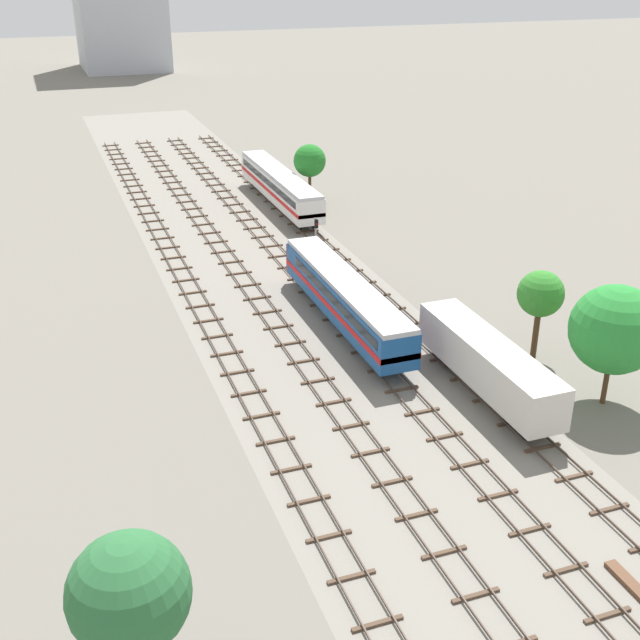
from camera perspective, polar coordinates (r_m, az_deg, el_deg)
ground_plane at (r=67.83m, az=-2.68°, el=1.96°), size 480.00×480.00×0.00m
ballast_bed at (r=67.83m, az=-2.68°, el=1.96°), size 18.48×176.00×0.01m
track_far_left at (r=67.10m, az=-8.85°, el=1.53°), size 2.40×126.00×0.29m
track_left at (r=68.06m, az=-4.87°, el=2.09°), size 2.40×126.00×0.29m
track_centre_left at (r=69.35m, az=-1.02°, el=2.63°), size 2.40×126.00×0.29m
track_centre at (r=70.94m, az=2.67°, el=3.13°), size 2.40×126.00×0.29m
freight_boxcar_centre_near at (r=52.29m, az=11.93°, el=-2.98°), size 2.87×14.00×3.60m
diesel_railcar_centre_left_mid at (r=60.44m, az=1.80°, el=1.68°), size 2.96×20.50×3.80m
passenger_coach_centre_midfar at (r=90.70m, az=-2.91°, el=9.67°), size 2.96×22.00×3.80m
signal_post_nearest at (r=72.73m, az=-0.29°, el=6.09°), size 0.28×0.47×4.59m
lineside_tree_1 at (r=90.43m, az=-0.74°, el=11.33°), size 3.63×3.63×7.03m
lineside_tree_2 at (r=30.08m, az=-13.52°, el=-18.57°), size 4.42×4.42×8.34m
lineside_tree_3 at (r=57.14m, az=15.53°, el=1.78°), size 3.27×3.27×6.55m
lineside_tree_4 at (r=52.32m, az=20.38°, el=-0.64°), size 5.65×5.65×8.07m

